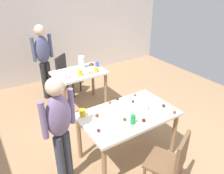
{
  "coord_description": "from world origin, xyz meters",
  "views": [
    {
      "loc": [
        -1.71,
        -2.12,
        2.44
      ],
      "look_at": [
        -0.06,
        0.41,
        0.9
      ],
      "focal_mm": 35.96,
      "sensor_mm": 36.0,
      "label": 1
    }
  ],
  "objects_px": {
    "chair_far_table": "(66,73)",
    "pitcher_far": "(82,62)",
    "person_adult_far": "(43,56)",
    "soda_can": "(133,119)",
    "chair_near_table": "(171,161)",
    "dining_table_near": "(128,119)",
    "mixing_bowl": "(141,107)",
    "person_girl_near": "(60,125)",
    "dining_table_far": "(79,78)"
  },
  "relations": [
    {
      "from": "dining_table_near",
      "to": "pitcher_far",
      "type": "bearing_deg",
      "value": 83.6
    },
    {
      "from": "pitcher_far",
      "to": "person_girl_near",
      "type": "bearing_deg",
      "value": -123.09
    },
    {
      "from": "dining_table_near",
      "to": "soda_can",
      "type": "bearing_deg",
      "value": -111.45
    },
    {
      "from": "person_adult_far",
      "to": "mixing_bowl",
      "type": "distance_m",
      "value": 2.45
    },
    {
      "from": "chair_far_table",
      "to": "person_adult_far",
      "type": "distance_m",
      "value": 0.62
    },
    {
      "from": "dining_table_far",
      "to": "pitcher_far",
      "type": "height_order",
      "value": "pitcher_far"
    },
    {
      "from": "person_girl_near",
      "to": "dining_table_far",
      "type": "bearing_deg",
      "value": 57.93
    },
    {
      "from": "pitcher_far",
      "to": "chair_near_table",
      "type": "bearing_deg",
      "value": -93.15
    },
    {
      "from": "chair_far_table",
      "to": "pitcher_far",
      "type": "height_order",
      "value": "pitcher_far"
    },
    {
      "from": "chair_far_table",
      "to": "pitcher_far",
      "type": "bearing_deg",
      "value": -73.65
    },
    {
      "from": "dining_table_far",
      "to": "chair_near_table",
      "type": "xyz_separation_m",
      "value": [
        -0.01,
        -2.42,
        -0.13
      ]
    },
    {
      "from": "dining_table_far",
      "to": "mixing_bowl",
      "type": "xyz_separation_m",
      "value": [
        0.15,
        -1.66,
        0.16
      ]
    },
    {
      "from": "person_girl_near",
      "to": "person_adult_far",
      "type": "distance_m",
      "value": 2.37
    },
    {
      "from": "person_girl_near",
      "to": "pitcher_far",
      "type": "distance_m",
      "value": 2.07
    },
    {
      "from": "person_adult_far",
      "to": "soda_can",
      "type": "distance_m",
      "value": 2.6
    },
    {
      "from": "dining_table_near",
      "to": "pitcher_far",
      "type": "relative_size",
      "value": 5.26
    },
    {
      "from": "dining_table_near",
      "to": "chair_near_table",
      "type": "xyz_separation_m",
      "value": [
        0.06,
        -0.77,
        -0.16
      ]
    },
    {
      "from": "person_girl_near",
      "to": "mixing_bowl",
      "type": "bearing_deg",
      "value": -3.49
    },
    {
      "from": "dining_table_far",
      "to": "person_adult_far",
      "type": "distance_m",
      "value": 0.9
    },
    {
      "from": "soda_can",
      "to": "chair_far_table",
      "type": "bearing_deg",
      "value": 86.95
    },
    {
      "from": "dining_table_near",
      "to": "chair_near_table",
      "type": "distance_m",
      "value": 0.79
    },
    {
      "from": "person_adult_far",
      "to": "pitcher_far",
      "type": "height_order",
      "value": "person_adult_far"
    },
    {
      "from": "person_girl_near",
      "to": "person_adult_far",
      "type": "xyz_separation_m",
      "value": [
        0.56,
        2.3,
        0.06
      ]
    },
    {
      "from": "chair_far_table",
      "to": "soda_can",
      "type": "distance_m",
      "value": 2.55
    },
    {
      "from": "chair_near_table",
      "to": "chair_far_table",
      "type": "bearing_deg",
      "value": 90.2
    },
    {
      "from": "dining_table_near",
      "to": "chair_near_table",
      "type": "height_order",
      "value": "chair_near_table"
    },
    {
      "from": "chair_near_table",
      "to": "chair_far_table",
      "type": "distance_m",
      "value": 3.09
    },
    {
      "from": "dining_table_far",
      "to": "chair_far_table",
      "type": "height_order",
      "value": "chair_far_table"
    },
    {
      "from": "chair_near_table",
      "to": "mixing_bowl",
      "type": "xyz_separation_m",
      "value": [
        0.16,
        0.76,
        0.29
      ]
    },
    {
      "from": "dining_table_near",
      "to": "chair_near_table",
      "type": "relative_size",
      "value": 1.49
    },
    {
      "from": "dining_table_near",
      "to": "mixing_bowl",
      "type": "distance_m",
      "value": 0.26
    },
    {
      "from": "person_adult_far",
      "to": "soda_can",
      "type": "relative_size",
      "value": 12.87
    },
    {
      "from": "person_girl_near",
      "to": "pitcher_far",
      "type": "bearing_deg",
      "value": 56.91
    },
    {
      "from": "chair_near_table",
      "to": "person_girl_near",
      "type": "xyz_separation_m",
      "value": [
        -0.99,
        0.83,
        0.39
      ]
    },
    {
      "from": "dining_table_far",
      "to": "person_adult_far",
      "type": "relative_size",
      "value": 0.63
    },
    {
      "from": "person_girl_near",
      "to": "person_adult_far",
      "type": "bearing_deg",
      "value": 76.39
    },
    {
      "from": "mixing_bowl",
      "to": "soda_can",
      "type": "distance_m",
      "value": 0.37
    },
    {
      "from": "chair_far_table",
      "to": "pitcher_far",
      "type": "relative_size",
      "value": 3.53
    },
    {
      "from": "person_girl_near",
      "to": "chair_far_table",
      "type": "bearing_deg",
      "value": 66.52
    },
    {
      "from": "person_adult_far",
      "to": "mixing_bowl",
      "type": "xyz_separation_m",
      "value": [
        0.59,
        -2.37,
        -0.16
      ]
    },
    {
      "from": "dining_table_far",
      "to": "person_girl_near",
      "type": "xyz_separation_m",
      "value": [
        -0.99,
        -1.59,
        0.27
      ]
    },
    {
      "from": "chair_far_table",
      "to": "mixing_bowl",
      "type": "relative_size",
      "value": 4.16
    },
    {
      "from": "person_adult_far",
      "to": "mixing_bowl",
      "type": "relative_size",
      "value": 7.5
    },
    {
      "from": "chair_far_table",
      "to": "soda_can",
      "type": "relative_size",
      "value": 7.13
    },
    {
      "from": "chair_far_table",
      "to": "mixing_bowl",
      "type": "distance_m",
      "value": 2.35
    },
    {
      "from": "dining_table_far",
      "to": "person_girl_near",
      "type": "bearing_deg",
      "value": -122.07
    },
    {
      "from": "person_adult_far",
      "to": "mixing_bowl",
      "type": "bearing_deg",
      "value": -76.0
    },
    {
      "from": "dining_table_near",
      "to": "person_adult_far",
      "type": "xyz_separation_m",
      "value": [
        -0.37,
        2.37,
        0.29
      ]
    },
    {
      "from": "dining_table_far",
      "to": "person_adult_far",
      "type": "bearing_deg",
      "value": 121.39
    },
    {
      "from": "pitcher_far",
      "to": "mixing_bowl",
      "type": "bearing_deg",
      "value": -89.39
    }
  ]
}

